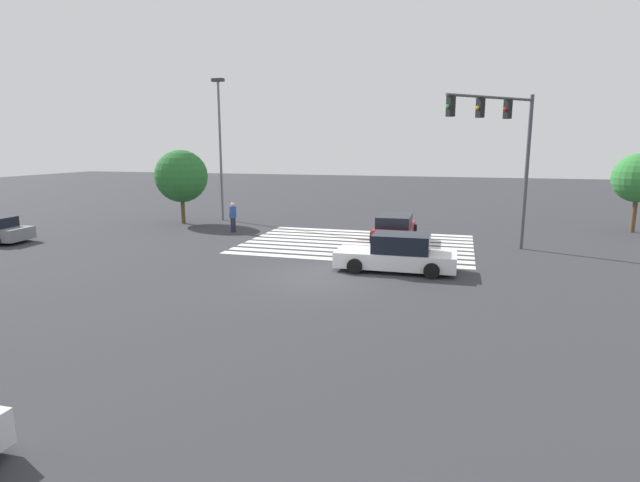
% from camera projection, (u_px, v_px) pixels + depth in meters
% --- Properties ---
extents(ground_plane, '(136.09, 136.09, 0.00)m').
position_uv_depth(ground_plane, '(320.00, 278.00, 19.11)').
color(ground_plane, '#333338').
extents(crosswalk_markings, '(11.57, 8.20, 0.01)m').
position_uv_depth(crosswalk_markings, '(357.00, 244.00, 25.80)').
color(crosswalk_markings, silver).
rests_on(crosswalk_markings, ground_plane).
extents(traffic_signal_mast, '(3.89, 3.89, 7.33)m').
position_uv_depth(traffic_signal_mast, '(504.00, 138.00, 22.71)').
color(traffic_signal_mast, '#47474C').
rests_on(traffic_signal_mast, ground_plane).
extents(car_2, '(2.28, 4.45, 1.38)m').
position_uv_depth(car_2, '(394.00, 228.00, 26.69)').
color(car_2, maroon).
rests_on(car_2, ground_plane).
extents(car_3, '(4.82, 2.11, 1.52)m').
position_uv_depth(car_3, '(397.00, 254.00, 20.08)').
color(car_3, silver).
rests_on(car_3, ground_plane).
extents(pedestrian, '(0.41, 0.40, 1.75)m').
position_uv_depth(pedestrian, '(233.00, 216.00, 29.12)').
color(pedestrian, '#232842').
rests_on(pedestrian, ground_plane).
extents(street_light_pole_a, '(0.80, 0.36, 9.32)m').
position_uv_depth(street_light_pole_a, '(220.00, 138.00, 33.17)').
color(street_light_pole_a, slate).
rests_on(street_light_pole_a, ground_plane).
extents(tree_corner_a, '(2.81, 2.81, 4.58)m').
position_uv_depth(tree_corner_a, '(638.00, 178.00, 28.69)').
color(tree_corner_a, brown).
rests_on(tree_corner_a, ground_plane).
extents(tree_corner_b, '(3.36, 3.36, 4.76)m').
position_uv_depth(tree_corner_b, '(181.00, 176.00, 32.12)').
color(tree_corner_b, brown).
rests_on(tree_corner_b, ground_plane).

